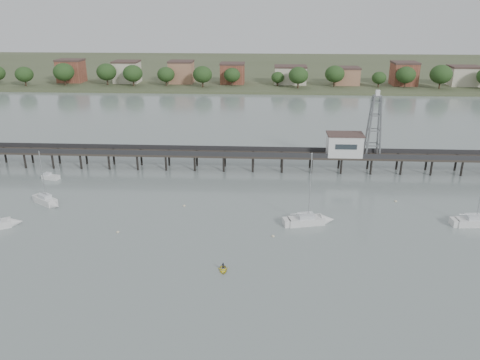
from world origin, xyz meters
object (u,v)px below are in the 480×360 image
object	(u,v)px
lattice_tower	(374,126)
white_tender	(50,177)
pier	(239,154)
yellow_dinghy	(223,271)
sailboat_d	(480,222)
sailboat_b	(49,202)
sailboat_a	(1,224)
sailboat_c	(313,220)

from	to	relation	value
lattice_tower	white_tender	xyz separation A→B (m)	(-74.28, -9.09, -10.62)
lattice_tower	white_tender	size ratio (longest dim) A/B	3.60
white_tender	pier	bearing A→B (deg)	28.22
yellow_dinghy	pier	bearing A→B (deg)	83.93
white_tender	yellow_dinghy	xyz separation A→B (m)	(43.08, -37.15, -0.48)
pier	lattice_tower	xyz separation A→B (m)	(31.50, 0.00, 7.31)
sailboat_d	sailboat_b	bearing A→B (deg)	171.95
sailboat_a	yellow_dinghy	size ratio (longest dim) A/B	5.48
yellow_dinghy	lattice_tower	bearing A→B (deg)	49.56
sailboat_a	white_tender	xyz separation A→B (m)	(-1.82, 24.72, -0.16)
sailboat_d	sailboat_a	distance (m)	86.76
yellow_dinghy	sailboat_a	bearing A→B (deg)	156.81
sailboat_a	yellow_dinghy	bearing A→B (deg)	-45.63
lattice_tower	sailboat_a	bearing A→B (deg)	-154.98
sailboat_a	white_tender	world-z (taller)	sailboat_a
pier	lattice_tower	size ratio (longest dim) A/B	9.68
sailboat_c	sailboat_a	world-z (taller)	sailboat_c
pier	lattice_tower	world-z (taller)	lattice_tower
sailboat_d	sailboat_b	distance (m)	82.46
sailboat_c	sailboat_b	distance (m)	52.38
pier	sailboat_a	distance (m)	53.21
pier	sailboat_d	world-z (taller)	sailboat_d
sailboat_c	sailboat_d	bearing A→B (deg)	-11.56
sailboat_b	white_tender	size ratio (longest dim) A/B	2.72
white_tender	sailboat_c	bearing A→B (deg)	-2.83
sailboat_a	lattice_tower	bearing A→B (deg)	-3.85
yellow_dinghy	white_tender	bearing A→B (deg)	132.80
pier	yellow_dinghy	distance (m)	46.40
lattice_tower	yellow_dinghy	bearing A→B (deg)	-124.02
sailboat_b	yellow_dinghy	distance (m)	43.40
lattice_tower	sailboat_d	bearing A→B (deg)	-63.42
white_tender	lattice_tower	bearing A→B (deg)	23.20
sailboat_d	sailboat_a	xyz separation A→B (m)	(-86.58, -5.59, 0.00)
sailboat_c	yellow_dinghy	bearing A→B (deg)	-144.84
lattice_tower	sailboat_c	xyz separation A→B (m)	(-16.12, -29.17, -10.46)
white_tender	sailboat_b	bearing A→B (deg)	-51.01
sailboat_c	sailboat_d	xyz separation A→B (m)	(30.24, 0.95, 0.00)
sailboat_b	white_tender	world-z (taller)	sailboat_b
sailboat_b	sailboat_a	distance (m)	11.09
sailboat_c	lattice_tower	bearing A→B (deg)	47.71
lattice_tower	sailboat_a	distance (m)	80.64
sailboat_b	lattice_tower	bearing A→B (deg)	52.32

